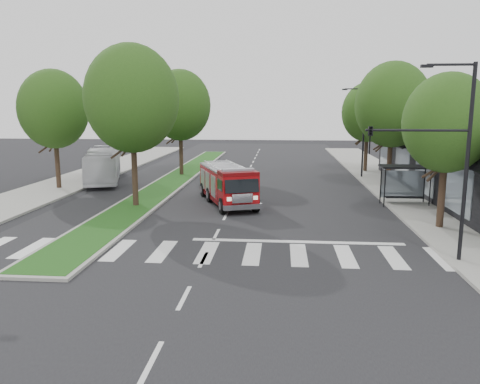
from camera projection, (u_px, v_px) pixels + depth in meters
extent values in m
plane|color=black|center=(216.00, 234.00, 23.49)|extent=(140.00, 140.00, 0.00)
cube|color=gray|center=(416.00, 199.00, 32.23)|extent=(5.00, 80.00, 0.15)
cube|color=gray|center=(40.00, 193.00, 34.51)|extent=(5.00, 80.00, 0.15)
cube|color=gray|center=(177.00, 178.00, 41.63)|extent=(3.00, 50.00, 0.14)
cube|color=#1E4915|center=(177.00, 178.00, 41.62)|extent=(2.60, 49.50, 0.02)
cylinder|color=black|center=(385.00, 188.00, 29.70)|extent=(0.08, 0.08, 2.50)
cylinder|color=black|center=(430.00, 189.00, 29.46)|extent=(0.08, 0.08, 2.50)
cylinder|color=black|center=(381.00, 185.00, 30.87)|extent=(0.08, 0.08, 2.50)
cylinder|color=black|center=(424.00, 185.00, 30.64)|extent=(0.08, 0.08, 2.50)
cube|color=black|center=(406.00, 167.00, 29.94)|extent=(3.20, 1.60, 0.12)
cube|color=#8C99A5|center=(402.00, 184.00, 30.85)|extent=(2.80, 0.04, 1.80)
cube|color=black|center=(404.00, 197.00, 30.29)|extent=(2.40, 0.40, 0.08)
cylinder|color=black|center=(442.00, 194.00, 24.15)|extent=(0.36, 0.36, 3.74)
ellipsoid|color=black|center=(447.00, 123.00, 23.50)|extent=(4.40, 4.40, 5.06)
cylinder|color=black|center=(389.00, 162.00, 35.86)|extent=(0.36, 0.36, 4.40)
ellipsoid|color=black|center=(392.00, 105.00, 35.09)|extent=(5.60, 5.60, 6.44)
cylinder|color=black|center=(366.00, 152.00, 45.70)|extent=(0.36, 0.36, 3.96)
ellipsoid|color=black|center=(368.00, 112.00, 45.01)|extent=(5.00, 5.00, 5.75)
cylinder|color=black|center=(135.00, 171.00, 29.47)|extent=(0.36, 0.36, 4.62)
ellipsoid|color=black|center=(132.00, 99.00, 28.67)|extent=(5.80, 5.80, 6.67)
cylinder|color=black|center=(181.00, 152.00, 43.21)|extent=(0.36, 0.36, 4.40)
ellipsoid|color=black|center=(180.00, 105.00, 42.45)|extent=(5.60, 5.60, 6.44)
cylinder|color=black|center=(57.00, 163.00, 36.07)|extent=(0.36, 0.36, 4.18)
ellipsoid|color=black|center=(54.00, 109.00, 35.34)|extent=(5.20, 5.20, 5.98)
cylinder|color=black|center=(467.00, 166.00, 18.46)|extent=(0.16, 0.16, 8.00)
cylinder|color=black|center=(451.00, 65.00, 17.84)|extent=(1.80, 0.10, 0.10)
cube|color=black|center=(427.00, 66.00, 17.93)|extent=(0.45, 0.20, 0.12)
cylinder|color=black|center=(417.00, 130.00, 18.38)|extent=(4.00, 0.10, 0.10)
imported|color=black|center=(370.00, 140.00, 18.61)|extent=(0.18, 0.22, 1.10)
cylinder|color=black|center=(364.00, 134.00, 41.50)|extent=(0.16, 0.16, 8.00)
cylinder|color=black|center=(355.00, 89.00, 40.88)|extent=(1.80, 0.10, 0.10)
cube|color=black|center=(345.00, 89.00, 40.97)|extent=(0.45, 0.20, 0.12)
cube|color=#5A0407|center=(227.00, 197.00, 31.07)|extent=(4.73, 7.82, 0.22)
cube|color=maroon|center=(224.00, 181.00, 31.58)|extent=(4.10, 6.14, 1.79)
cube|color=maroon|center=(238.00, 190.00, 28.28)|extent=(2.66, 2.29, 1.88)
cube|color=#B2B2B7|center=(224.00, 167.00, 31.41)|extent=(4.10, 6.14, 0.11)
cylinder|color=#B2B2B7|center=(213.00, 165.00, 31.17)|extent=(1.97, 5.05, 0.09)
cylinder|color=#B2B2B7|center=(236.00, 164.00, 31.59)|extent=(1.97, 5.05, 0.09)
cube|color=silver|center=(243.00, 207.00, 27.45)|extent=(2.29, 1.11, 0.31)
cube|color=#8C99A5|center=(238.00, 170.00, 28.06)|extent=(1.95, 0.98, 0.16)
cylinder|color=black|center=(223.00, 206.00, 27.91)|extent=(0.64, 1.03, 0.98)
cylinder|color=black|center=(255.00, 204.00, 28.45)|extent=(0.64, 1.03, 0.98)
cylinder|color=black|center=(210.00, 195.00, 31.47)|extent=(0.64, 1.03, 0.98)
cylinder|color=black|center=(239.00, 193.00, 32.01)|extent=(0.64, 1.03, 0.98)
cylinder|color=black|center=(203.00, 190.00, 33.50)|extent=(0.64, 1.03, 0.98)
cylinder|color=black|center=(231.00, 188.00, 34.05)|extent=(0.64, 1.03, 0.98)
imported|color=silver|center=(103.00, 165.00, 40.17)|extent=(5.41, 10.63, 2.89)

